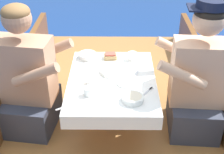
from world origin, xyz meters
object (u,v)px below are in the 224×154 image
Objects in this scene: coffee_cup_port at (88,91)px; coffee_cup_starboard at (133,56)px; sandwich at (110,56)px; person_starboard at (198,82)px; person_port at (28,82)px.

coffee_cup_starboard is at bearing 57.34° from coffee_cup_port.
coffee_cup_starboard is (0.32, 0.50, 0.00)m from coffee_cup_port.
coffee_cup_port is at bearing -105.98° from sandwich.
person_starboard is at bearing -35.58° from coffee_cup_starboard.
person_starboard is 10.03× the size of coffee_cup_starboard.
coffee_cup_starboard is (-0.46, 0.33, 0.03)m from person_starboard.
person_starboard is at bearing 12.55° from coffee_cup_port.
sandwich is at bearing 34.05° from person_port.
sandwich is 1.03× the size of coffee_cup_starboard.
person_port reaches higher than coffee_cup_port.
sandwich is at bearing 74.02° from coffee_cup_port.
person_starboard reaches higher than coffee_cup_port.
person_starboard is 0.80m from coffee_cup_port.
coffee_cup_port is (-0.78, -0.17, 0.03)m from person_starboard.
person_starboard is at bearing 6.62° from person_port.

